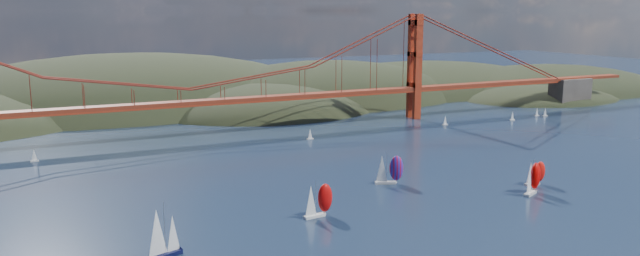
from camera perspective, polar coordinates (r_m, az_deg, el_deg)
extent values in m
ellipsoid|color=black|center=(406.51, -17.02, -0.20)|extent=(300.00, 180.00, 96.00)
ellipsoid|color=black|center=(412.27, 0.31, 0.91)|extent=(220.00, 140.00, 76.00)
ellipsoid|color=black|center=(364.78, -4.71, 0.37)|extent=(140.00, 110.00, 48.00)
ellipsoid|color=black|center=(473.87, 9.10, 2.40)|extent=(260.00, 160.00, 60.00)
ellipsoid|color=black|center=(497.70, 19.85, 2.45)|extent=(220.00, 150.00, 52.00)
ellipsoid|color=black|center=(437.57, 19.42, 1.98)|extent=(120.00, 90.00, 28.00)
cube|color=maroon|center=(286.65, -11.75, 2.31)|extent=(440.00, 7.00, 1.60)
cube|color=#99351C|center=(286.82, -11.74, 2.07)|extent=(440.00, 7.00, 0.80)
cube|color=#99351C|center=(334.41, 8.64, 5.56)|extent=(4.00, 8.50, 55.00)
cube|color=#4C443D|center=(411.04, 21.87, 3.11)|extent=(24.00, 12.00, 16.00)
cube|color=maroon|center=(419.05, 23.07, 4.26)|extent=(52.00, 7.00, 1.60)
cube|color=black|center=(152.55, -14.05, -11.23)|extent=(8.85, 5.10, 1.02)
cylinder|color=#99999E|center=(150.42, -14.03, -8.82)|extent=(0.13, 0.13, 12.33)
cone|color=white|center=(149.70, -14.67, -9.20)|extent=(6.10, 6.10, 10.85)
cone|color=white|center=(152.07, -13.30, -9.32)|extent=(4.36, 4.36, 8.63)
cube|color=white|center=(175.06, -0.51, -8.05)|extent=(6.60, 2.62, 0.77)
cylinder|color=#99999E|center=(173.63, -0.42, -6.41)|extent=(0.10, 0.10, 9.63)
cone|color=white|center=(173.02, -0.83, -6.64)|extent=(4.04, 4.04, 8.48)
ellipsoid|color=#C70706|center=(175.44, 0.47, -6.39)|extent=(4.83, 3.39, 8.09)
cube|color=silver|center=(206.52, 18.66, -5.69)|extent=(6.83, 4.60, 0.80)
cylinder|color=#99999E|center=(205.42, 18.78, -4.22)|extent=(0.10, 0.10, 10.02)
cone|color=white|center=(204.14, 18.62, -4.45)|extent=(5.00, 5.00, 8.82)
ellipsoid|color=#E50200|center=(208.60, 19.09, -4.16)|extent=(5.49, 4.69, 8.42)
cube|color=silver|center=(218.11, 18.83, -4.86)|extent=(5.44, 1.77, 0.64)
cylinder|color=#99999E|center=(217.20, 18.95, -3.75)|extent=(0.08, 0.08, 8.06)
cone|color=white|center=(216.50, 18.70, -3.89)|extent=(3.16, 3.16, 7.09)
ellipsoid|color=red|center=(219.06, 19.47, -3.77)|extent=(3.87, 2.55, 6.77)
cube|color=silver|center=(208.89, 5.98, -4.99)|extent=(6.90, 4.09, 0.80)
cylinder|color=#99999E|center=(207.56, 6.10, -3.55)|extent=(0.10, 0.10, 10.00)
cone|color=white|center=(207.40, 5.68, -3.70)|extent=(4.81, 4.81, 8.80)
ellipsoid|color=#AE0E2A|center=(208.34, 7.00, -3.66)|extent=(5.40, 4.38, 8.40)
cube|color=silver|center=(261.63, -24.63, -2.75)|extent=(3.00, 1.00, 0.50)
cone|color=white|center=(261.13, -24.67, -2.25)|extent=(2.00, 2.00, 4.20)
cube|color=silver|center=(319.69, 11.36, 0.31)|extent=(3.00, 1.00, 0.50)
cone|color=white|center=(319.28, 11.38, 0.73)|extent=(2.00, 2.00, 4.20)
cube|color=silver|center=(341.79, 17.17, 0.71)|extent=(3.00, 1.00, 0.50)
cone|color=white|center=(341.41, 17.19, 1.09)|extent=(2.00, 2.00, 4.20)
cube|color=silver|center=(360.23, 19.21, 1.08)|extent=(3.00, 1.00, 0.50)
cone|color=white|center=(359.87, 19.23, 1.45)|extent=(2.00, 2.00, 4.20)
cube|color=silver|center=(360.94, 19.87, 1.05)|extent=(3.00, 1.00, 0.50)
cone|color=white|center=(360.58, 19.89, 1.42)|extent=(2.00, 2.00, 4.20)
cube|color=silver|center=(278.60, -0.91, -0.99)|extent=(3.00, 1.00, 0.50)
cone|color=white|center=(278.13, -0.91, -0.52)|extent=(2.00, 2.00, 4.20)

